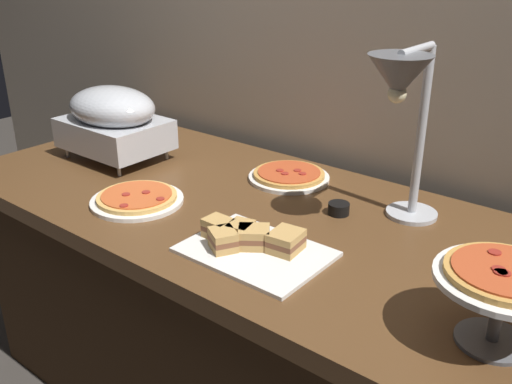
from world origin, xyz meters
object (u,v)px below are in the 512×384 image
object	(u,v)px
pizza_plate_raised_stand	(503,284)
heat_lamp	(403,95)
chafing_dish	(113,119)
pizza_plate_center	(137,199)
sauce_cup_near	(339,208)
pizza_plate_front	(289,176)
sandwich_platter	(251,243)

from	to	relation	value
pizza_plate_raised_stand	heat_lamp	bearing A→B (deg)	141.48
chafing_dish	pizza_plate_center	world-z (taller)	chafing_dish
pizza_plate_center	pizza_plate_raised_stand	world-z (taller)	pizza_plate_raised_stand
heat_lamp	sauce_cup_near	xyz separation A→B (m)	(-0.16, 0.02, -0.35)
heat_lamp	pizza_plate_front	size ratio (longest dim) A/B	1.83
chafing_dish	pizza_plate_center	size ratio (longest dim) A/B	1.32
chafing_dish	pizza_plate_front	world-z (taller)	chafing_dish
pizza_plate_front	sandwich_platter	xyz separation A→B (m)	(0.20, -0.44, 0.01)
pizza_plate_raised_stand	pizza_plate_front	bearing A→B (deg)	151.41
pizza_plate_raised_stand	sauce_cup_near	world-z (taller)	pizza_plate_raised_stand
pizza_plate_front	sauce_cup_near	bearing A→B (deg)	-25.10
pizza_plate_front	pizza_plate_raised_stand	distance (m)	0.89
chafing_dish	heat_lamp	size ratio (longest dim) A/B	0.75
chafing_dish	sandwich_platter	size ratio (longest dim) A/B	1.04
sauce_cup_near	pizza_plate_raised_stand	bearing A→B (deg)	-30.24
heat_lamp	chafing_dish	bearing A→B (deg)	-175.60
pizza_plate_front	sandwich_platter	world-z (taller)	sandwich_platter
sauce_cup_near	pizza_plate_front	bearing A→B (deg)	154.90
heat_lamp	pizza_plate_raised_stand	size ratio (longest dim) A/B	1.90
pizza_plate_raised_stand	sandwich_platter	xyz separation A→B (m)	(-0.57, -0.01, -0.11)
chafing_dish	pizza_plate_raised_stand	distance (m)	1.38
heat_lamp	pizza_plate_front	distance (m)	0.56
pizza_plate_front	pizza_plate_center	distance (m)	0.49
chafing_dish	heat_lamp	world-z (taller)	heat_lamp
chafing_dish	sandwich_platter	world-z (taller)	chafing_dish
sauce_cup_near	heat_lamp	bearing A→B (deg)	-6.58
sandwich_platter	pizza_plate_center	bearing A→B (deg)	178.40
heat_lamp	pizza_plate_raised_stand	distance (m)	0.51
pizza_plate_front	pizza_plate_raised_stand	world-z (taller)	pizza_plate_raised_stand
chafing_dish	heat_lamp	bearing A→B (deg)	4.40
pizza_plate_center	sandwich_platter	size ratio (longest dim) A/B	0.79
pizza_plate_raised_stand	sauce_cup_near	size ratio (longest dim) A/B	4.16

